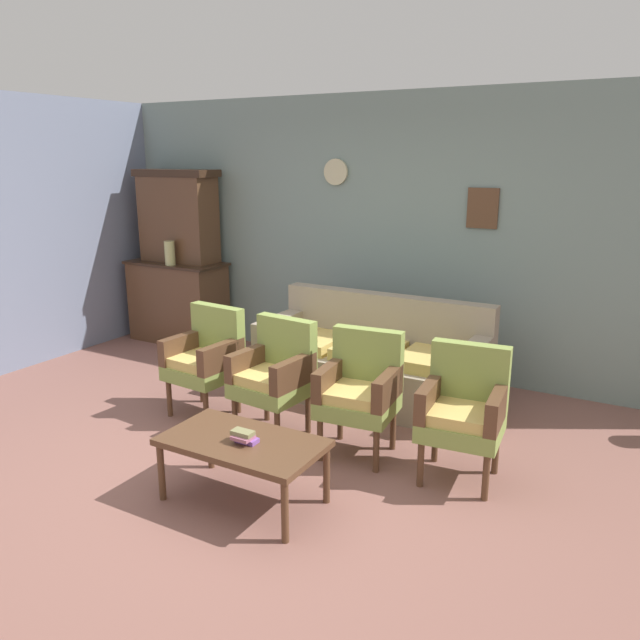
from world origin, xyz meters
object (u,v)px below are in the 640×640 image
Objects in this scene: armchair_by_doorway at (275,372)px; armchair_row_middle at (360,388)px; side_cabinet at (178,301)px; floral_couch at (373,363)px; book_stack_on_table at (244,437)px; coffee_table at (243,446)px; vase_on_cabinet at (170,253)px; armchair_near_cabinet at (463,408)px; armchair_near_couch_end at (206,356)px.

armchair_by_doorway is 0.72m from armchair_row_middle.
floral_couch is (2.74, -0.54, -0.14)m from side_cabinet.
floral_couch is 12.81× the size of book_stack_on_table.
coffee_table is 6.41× the size of book_stack_on_table.
floral_couch is at bearing -11.10° from side_cabinet.
vase_on_cabinet is (0.08, -0.18, 0.60)m from side_cabinet.
armchair_by_doorway is at bearing -31.05° from vase_on_cabinet.
coffee_table is at bearing -138.19° from armchair_near_cabinet.
book_stack_on_table reaches higher than coffee_table.
vase_on_cabinet is 4.04m from armchair_near_cabinet.
armchair_row_middle is 1.04m from book_stack_on_table.
side_cabinet is at bearing 158.28° from armchair_near_cabinet.
armchair_near_couch_end is 1.00× the size of armchair_row_middle.
floral_couch is 2.22× the size of armchair_row_middle.
armchair_near_couch_end is (1.67, -1.52, 0.03)m from side_cabinet.
coffee_table is (0.03, -1.97, 0.05)m from floral_couch.
armchair_row_middle is at bearing -24.26° from vase_on_cabinet.
armchair_row_middle reaches higher than coffee_table.
vase_on_cabinet is at bearing 139.86° from armchair_near_couch_end.
vase_on_cabinet is at bearing -65.51° from side_cabinet.
armchair_by_doorway is 1.47m from armchair_near_cabinet.
side_cabinet reaches higher than armchair_near_cabinet.
armchair_near_cabinet is 1.46m from coffee_table.
book_stack_on_table is at bearing -88.19° from floral_couch.
vase_on_cabinet is 0.30× the size of armchair_near_couch_end.
vase_on_cabinet is 0.30× the size of armchair_by_doorway.
armchair_row_middle is at bearing 70.84° from coffee_table.
armchair_row_middle is 0.75m from armchair_near_cabinet.
coffee_table is at bearing -42.04° from armchair_near_couch_end.
armchair_by_doorway is 1.02m from coffee_table.
armchair_near_cabinet is 1.45m from book_stack_on_table.
book_stack_on_table is (-1.05, -1.00, -0.04)m from armchair_near_cabinet.
armchair_near_cabinet is at bearing -0.43° from armchair_near_couch_end.
floral_couch and armchair_by_doorway have the same top height.
armchair_by_doorway and armchair_row_middle have the same top height.
armchair_row_middle is at bearing -70.22° from floral_couch.
armchair_row_middle is (0.36, -1.01, 0.17)m from floral_couch.
armchair_by_doorway is at bearing -178.75° from armchair_near_cabinet.
vase_on_cabinet reaches higher than armchair_near_cabinet.
vase_on_cabinet is 3.35m from armchair_row_middle.
armchair_row_middle is 0.90× the size of coffee_table.
side_cabinet is 1.28× the size of armchair_near_cabinet.
floral_couch is 1.08m from armchair_row_middle.
armchair_row_middle is 5.77× the size of book_stack_on_table.
vase_on_cabinet is 2.78m from floral_couch.
book_stack_on_table is (-0.30, -0.99, -0.04)m from armchair_row_middle.
floral_couch is 1.10m from armchair_by_doorway.
armchair_by_doorway is at bearing -178.10° from armchair_row_middle.
book_stack_on_table is (0.42, -0.97, -0.04)m from armchair_by_doorway.
floral_couch is 1.50m from armchair_near_cabinet.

